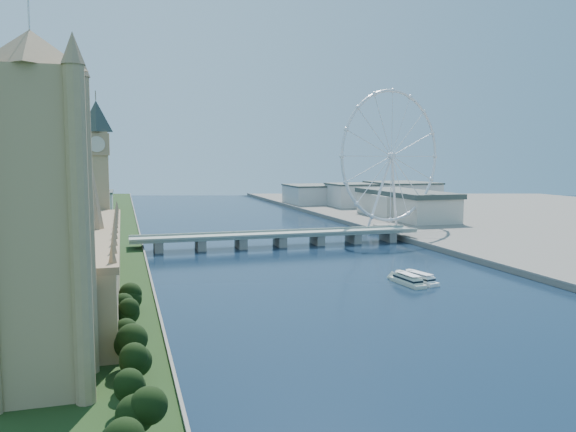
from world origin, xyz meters
name	(u,v)px	position (x,y,z in m)	size (l,w,h in m)	color
tree_row	(129,366)	(-113.00, 50.00, 9.64)	(8.42, 168.42, 21.69)	black
victoria_tower	(37,203)	(-135.00, 55.00, 54.49)	(28.16, 28.16, 112.00)	tan
parliament_range	(92,260)	(-128.00, 170.00, 18.48)	(24.00, 200.00, 70.00)	tan
big_ben	(98,158)	(-128.00, 278.00, 66.57)	(20.02, 20.02, 110.00)	tan
westminster_bridge	(280,237)	(0.00, 300.00, 6.63)	(220.00, 22.00, 9.50)	gray
london_eye	(391,157)	(119.98, 355.08, 67.52)	(113.60, 39.12, 124.30)	silver
county_hall	(405,220)	(175.00, 430.00, 0.00)	(54.00, 144.00, 35.00)	beige
city_skyline	(253,199)	(39.22, 560.08, 16.96)	(505.00, 280.00, 32.00)	beige
tour_boat_near	(408,284)	(29.39, 155.26, 0.00)	(7.19, 28.20, 6.22)	beige
tour_boat_far	(419,283)	(37.35, 157.36, 0.00)	(6.97, 27.40, 6.03)	white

